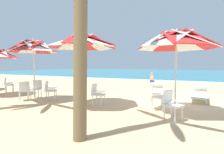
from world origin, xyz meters
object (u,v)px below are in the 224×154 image
at_px(beach_umbrella_1, 84,42).
at_px(plastic_chair_4, 36,88).
at_px(plastic_chair_5, 24,90).
at_px(plastic_chair_2, 97,93).
at_px(beach_umbrella_2, 33,47).
at_px(plastic_chair_1, 155,96).
at_px(plastic_chair_8, 8,84).
at_px(sun_lounger_0, 200,94).
at_px(sun_lounger_1, 157,90).
at_px(beachgoer_seated, 152,79).
at_px(beach_umbrella_0, 177,41).
at_px(plastic_chair_3, 50,89).
at_px(plastic_chair_0, 171,103).

relative_size(beach_umbrella_1, plastic_chair_4, 3.21).
bearing_deg(plastic_chair_5, plastic_chair_2, 8.46).
xyz_separation_m(plastic_chair_2, beach_umbrella_2, (-2.95, -0.36, 1.86)).
distance_m(plastic_chair_1, plastic_chair_8, 8.41).
height_order(plastic_chair_2, sun_lounger_0, plastic_chair_2).
height_order(plastic_chair_8, sun_lounger_1, plastic_chair_8).
bearing_deg(beachgoer_seated, plastic_chair_5, -108.80).
bearing_deg(beach_umbrella_0, plastic_chair_4, -179.90).
xyz_separation_m(plastic_chair_4, plastic_chair_8, (-2.80, 0.50, 0.00)).
relative_size(beach_umbrella_0, plastic_chair_2, 3.19).
bearing_deg(beach_umbrella_1, plastic_chair_3, 173.65).
relative_size(beach_umbrella_1, beach_umbrella_2, 1.02).
relative_size(plastic_chair_4, plastic_chair_5, 1.00).
distance_m(plastic_chair_1, sun_lounger_1, 2.99).
xyz_separation_m(plastic_chair_0, sun_lounger_0, (0.92, 3.50, -0.22)).
bearing_deg(beach_umbrella_2, plastic_chair_8, 162.65).
bearing_deg(plastic_chair_0, plastic_chair_8, 171.72).
relative_size(beach_umbrella_0, plastic_chair_1, 3.19).
height_order(plastic_chair_0, beach_umbrella_1, beach_umbrella_1).
height_order(plastic_chair_0, plastic_chair_2, same).
height_order(plastic_chair_1, plastic_chair_4, same).
xyz_separation_m(plastic_chair_4, sun_lounger_0, (7.15, 2.69, -0.22)).
relative_size(plastic_chair_5, plastic_chair_8, 1.00).
xyz_separation_m(beach_umbrella_1, plastic_chair_4, (-2.99, 0.39, -1.95)).
bearing_deg(plastic_chair_4, beachgoer_seated, 70.05).
height_order(beach_umbrella_0, plastic_chair_8, beach_umbrella_0).
relative_size(plastic_chair_0, plastic_chair_4, 1.00).
height_order(plastic_chair_2, plastic_chair_5, same).
relative_size(beach_umbrella_1, sun_lounger_0, 1.27).
relative_size(plastic_chair_0, plastic_chair_5, 1.00).
height_order(plastic_chair_3, plastic_chair_4, same).
bearing_deg(beach_umbrella_0, sun_lounger_0, 71.93).
relative_size(plastic_chair_1, beach_umbrella_1, 0.31).
xyz_separation_m(beach_umbrella_1, plastic_chair_3, (-1.99, 0.22, -1.95)).
bearing_deg(plastic_chair_4, beach_umbrella_2, -47.69).
relative_size(plastic_chair_2, plastic_chair_4, 1.00).
bearing_deg(beach_umbrella_0, beachgoer_seated, 105.36).
distance_m(plastic_chair_3, plastic_chair_4, 1.01).
bearing_deg(beachgoer_seated, plastic_chair_8, -124.29).
distance_m(plastic_chair_0, sun_lounger_1, 4.06).
bearing_deg(beach_umbrella_2, plastic_chair_4, 132.31).
bearing_deg(sun_lounger_1, plastic_chair_8, -161.94).
height_order(plastic_chair_2, plastic_chair_3, same).
distance_m(plastic_chair_3, plastic_chair_8, 3.86).
bearing_deg(beach_umbrella_0, beach_umbrella_2, -174.75).
relative_size(plastic_chair_8, sun_lounger_0, 0.40).
relative_size(plastic_chair_0, plastic_chair_2, 1.00).
height_order(beach_umbrella_0, plastic_chair_4, beach_umbrella_0).
bearing_deg(beach_umbrella_1, plastic_chair_2, 27.49).
distance_m(plastic_chair_5, beachgoer_seated, 11.12).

